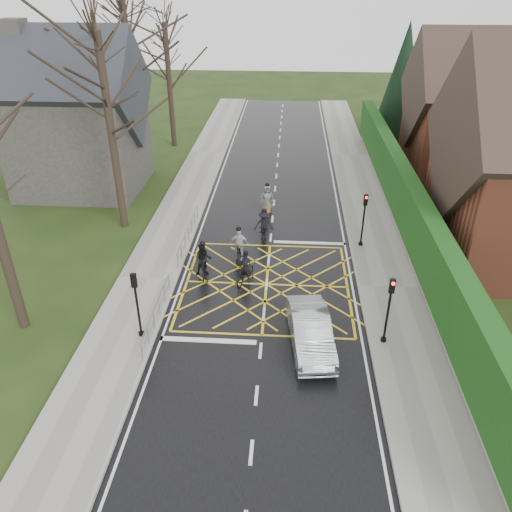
# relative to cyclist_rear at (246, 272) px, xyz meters

# --- Properties ---
(ground) EXTENTS (120.00, 120.00, 0.00)m
(ground) POSITION_rel_cyclist_rear_xyz_m (1.06, -0.18, -0.57)
(ground) COLOR black
(ground) RESTS_ON ground
(road) EXTENTS (9.00, 80.00, 0.01)m
(road) POSITION_rel_cyclist_rear_xyz_m (1.06, -0.18, -0.56)
(road) COLOR black
(road) RESTS_ON ground
(sidewalk_right) EXTENTS (3.00, 80.00, 0.15)m
(sidewalk_right) POSITION_rel_cyclist_rear_xyz_m (7.06, -0.18, -0.49)
(sidewalk_right) COLOR gray
(sidewalk_right) RESTS_ON ground
(sidewalk_left) EXTENTS (3.00, 80.00, 0.15)m
(sidewalk_left) POSITION_rel_cyclist_rear_xyz_m (-4.94, -0.18, -0.49)
(sidewalk_left) COLOR gray
(sidewalk_left) RESTS_ON ground
(stone_wall) EXTENTS (0.50, 38.00, 0.70)m
(stone_wall) POSITION_rel_cyclist_rear_xyz_m (8.81, 5.82, -0.22)
(stone_wall) COLOR slate
(stone_wall) RESTS_ON ground
(hedge) EXTENTS (0.90, 38.00, 2.80)m
(hedge) POSITION_rel_cyclist_rear_xyz_m (8.81, 5.82, 1.53)
(hedge) COLOR #0F3810
(hedge) RESTS_ON stone_wall
(house_far) EXTENTS (9.80, 8.80, 10.30)m
(house_far) POSITION_rel_cyclist_rear_xyz_m (15.81, 17.82, 3.79)
(house_far) COLOR brown
(house_far) RESTS_ON ground
(conifer) EXTENTS (4.60, 4.60, 10.00)m
(conifer) POSITION_rel_cyclist_rear_xyz_m (11.81, 25.82, 4.42)
(conifer) COLOR black
(conifer) RESTS_ON ground
(church) EXTENTS (8.80, 7.80, 11.00)m
(church) POSITION_rel_cyclist_rear_xyz_m (-12.47, 11.82, 4.36)
(church) COLOR #2D2B28
(church) RESTS_ON ground
(tree_near) EXTENTS (9.24, 9.24, 11.44)m
(tree_near) POSITION_rel_cyclist_rear_xyz_m (-7.94, 5.82, 7.34)
(tree_near) COLOR black
(tree_near) RESTS_ON ground
(tree_mid) EXTENTS (10.08, 10.08, 12.48)m
(tree_mid) POSITION_rel_cyclist_rear_xyz_m (-8.94, 13.82, 8.06)
(tree_mid) COLOR black
(tree_mid) RESTS_ON ground
(tree_far) EXTENTS (8.40, 8.40, 10.40)m
(tree_far) POSITION_rel_cyclist_rear_xyz_m (-8.24, 21.82, 6.62)
(tree_far) COLOR black
(tree_far) RESTS_ON ground
(railing_south) EXTENTS (0.05, 5.04, 1.03)m
(railing_south) POSITION_rel_cyclist_rear_xyz_m (-3.59, -3.68, 0.21)
(railing_south) COLOR slate
(railing_south) RESTS_ON ground
(railing_north) EXTENTS (0.05, 6.04, 1.03)m
(railing_north) POSITION_rel_cyclist_rear_xyz_m (-3.59, 3.82, 0.22)
(railing_north) COLOR slate
(railing_north) RESTS_ON ground
(traffic_light_ne) EXTENTS (0.24, 0.31, 3.21)m
(traffic_light_ne) POSITION_rel_cyclist_rear_xyz_m (6.16, 4.01, 1.09)
(traffic_light_ne) COLOR black
(traffic_light_ne) RESTS_ON ground
(traffic_light_se) EXTENTS (0.24, 0.31, 3.21)m
(traffic_light_se) POSITION_rel_cyclist_rear_xyz_m (6.16, -4.39, 1.09)
(traffic_light_se) COLOR black
(traffic_light_se) RESTS_ON ground
(traffic_light_sw) EXTENTS (0.24, 0.31, 3.21)m
(traffic_light_sw) POSITION_rel_cyclist_rear_xyz_m (-4.04, -4.68, 1.09)
(traffic_light_sw) COLOR black
(traffic_light_sw) RESTS_ON ground
(cyclist_rear) EXTENTS (1.23, 1.91, 1.76)m
(cyclist_rear) POSITION_rel_cyclist_rear_xyz_m (0.00, 0.00, 0.00)
(cyclist_rear) COLOR black
(cyclist_rear) RESTS_ON ground
(cyclist_back) EXTENTS (0.96, 2.02, 1.96)m
(cyclist_back) POSITION_rel_cyclist_rear_xyz_m (-2.18, 0.46, 0.17)
(cyclist_back) COLOR black
(cyclist_back) RESTS_ON ground
(cyclist_mid) EXTENTS (1.15, 1.97, 1.88)m
(cyclist_mid) POSITION_rel_cyclist_rear_xyz_m (0.66, 4.67, 0.12)
(cyclist_mid) COLOR black
(cyclist_mid) RESTS_ON ground
(cyclist_front) EXTENTS (1.06, 1.96, 1.95)m
(cyclist_front) POSITION_rel_cyclist_rear_xyz_m (-0.54, 2.19, 0.15)
(cyclist_front) COLOR black
(cyclist_front) RESTS_ON ground
(cyclist_lead) EXTENTS (1.04, 2.12, 1.97)m
(cyclist_lead) POSITION_rel_cyclist_rear_xyz_m (0.66, 8.39, 0.11)
(cyclist_lead) COLOR #C68318
(cyclist_lead) RESTS_ON ground
(car) EXTENTS (2.08, 4.61, 1.47)m
(car) POSITION_rel_cyclist_rear_xyz_m (3.09, -4.68, 0.16)
(car) COLOR #A5A8AC
(car) RESTS_ON ground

